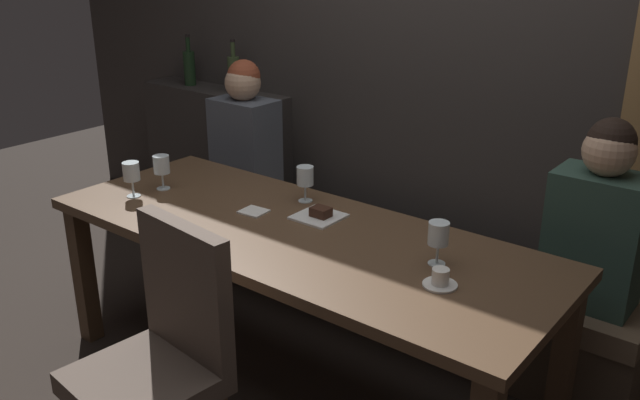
{
  "coord_description": "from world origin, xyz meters",
  "views": [
    {
      "loc": [
        1.65,
        -1.92,
        1.84
      ],
      "look_at": [
        0.04,
        0.12,
        0.84
      ],
      "focal_mm": 38.03,
      "sensor_mm": 36.0,
      "label": 1
    }
  ],
  "objects_px": {
    "chair_near_side": "(162,348)",
    "wine_glass_end_right": "(305,177)",
    "wine_glass_far_left": "(131,173)",
    "espresso_cup": "(440,279)",
    "diner_bearded": "(598,219)",
    "wine_bottle_pale_label": "(234,73)",
    "wine_bottle_dark_red": "(189,67)",
    "wine_glass_end_left": "(162,166)",
    "banquette_bench": "(384,278)",
    "wine_glass_near_right": "(438,236)",
    "dining_table": "(295,249)",
    "dessert_plate": "(320,215)",
    "diner_redhead": "(245,133)"
  },
  "relations": [
    {
      "from": "banquette_bench",
      "to": "espresso_cup",
      "type": "relative_size",
      "value": 20.83
    },
    {
      "from": "dining_table",
      "to": "espresso_cup",
      "type": "height_order",
      "value": "espresso_cup"
    },
    {
      "from": "chair_near_side",
      "to": "wine_glass_near_right",
      "type": "xyz_separation_m",
      "value": [
        0.59,
        0.8,
        0.29
      ]
    },
    {
      "from": "wine_glass_end_left",
      "to": "wine_glass_end_right",
      "type": "relative_size",
      "value": 1.0
    },
    {
      "from": "dessert_plate",
      "to": "wine_glass_near_right",
      "type": "bearing_deg",
      "value": -7.22
    },
    {
      "from": "diner_redhead",
      "to": "dining_table",
      "type": "bearing_deg",
      "value": -36.51
    },
    {
      "from": "wine_glass_far_left",
      "to": "espresso_cup",
      "type": "xyz_separation_m",
      "value": [
        1.53,
        0.11,
        -0.09
      ]
    },
    {
      "from": "dining_table",
      "to": "wine_bottle_pale_label",
      "type": "bearing_deg",
      "value": 142.72
    },
    {
      "from": "banquette_bench",
      "to": "espresso_cup",
      "type": "distance_m",
      "value": 1.16
    },
    {
      "from": "dining_table",
      "to": "chair_near_side",
      "type": "xyz_separation_m",
      "value": [
        0.02,
        -0.72,
        -0.09
      ]
    },
    {
      "from": "banquette_bench",
      "to": "wine_glass_end_right",
      "type": "bearing_deg",
      "value": -111.74
    },
    {
      "from": "dining_table",
      "to": "wine_bottle_dark_red",
      "type": "relative_size",
      "value": 6.75
    },
    {
      "from": "wine_glass_end_left",
      "to": "espresso_cup",
      "type": "bearing_deg",
      "value": -1.64
    },
    {
      "from": "diner_redhead",
      "to": "wine_glass_end_right",
      "type": "bearing_deg",
      "value": -29.02
    },
    {
      "from": "wine_bottle_pale_label",
      "to": "diner_redhead",
      "type": "bearing_deg",
      "value": -39.16
    },
    {
      "from": "wine_glass_near_right",
      "to": "wine_glass_end_left",
      "type": "bearing_deg",
      "value": -176.0
    },
    {
      "from": "chair_near_side",
      "to": "wine_glass_end_right",
      "type": "bearing_deg",
      "value": 100.96
    },
    {
      "from": "wine_bottle_dark_red",
      "to": "wine_glass_near_right",
      "type": "bearing_deg",
      "value": -21.71
    },
    {
      "from": "diner_redhead",
      "to": "wine_bottle_pale_label",
      "type": "relative_size",
      "value": 2.4
    },
    {
      "from": "wine_glass_end_right",
      "to": "wine_glass_far_left",
      "type": "bearing_deg",
      "value": -146.11
    },
    {
      "from": "wine_bottle_dark_red",
      "to": "banquette_bench",
      "type": "bearing_deg",
      "value": -10.5
    },
    {
      "from": "wine_glass_near_right",
      "to": "chair_near_side",
      "type": "bearing_deg",
      "value": -126.07
    },
    {
      "from": "banquette_bench",
      "to": "diner_bearded",
      "type": "bearing_deg",
      "value": -0.57
    },
    {
      "from": "wine_glass_end_right",
      "to": "wine_glass_near_right",
      "type": "height_order",
      "value": "same"
    },
    {
      "from": "diner_bearded",
      "to": "espresso_cup",
      "type": "relative_size",
      "value": 6.43
    },
    {
      "from": "chair_near_side",
      "to": "diner_bearded",
      "type": "distance_m",
      "value": 1.73
    },
    {
      "from": "dining_table",
      "to": "wine_glass_end_right",
      "type": "bearing_deg",
      "value": 121.51
    },
    {
      "from": "diner_bearded",
      "to": "dessert_plate",
      "type": "xyz_separation_m",
      "value": [
        -0.98,
        -0.53,
        -0.06
      ]
    },
    {
      "from": "diner_redhead",
      "to": "wine_bottle_pale_label",
      "type": "distance_m",
      "value": 0.56
    },
    {
      "from": "diner_bearded",
      "to": "wine_bottle_pale_label",
      "type": "xyz_separation_m",
      "value": [
        -2.36,
        0.36,
        0.26
      ]
    },
    {
      "from": "espresso_cup",
      "to": "wine_glass_near_right",
      "type": "bearing_deg",
      "value": 122.92
    },
    {
      "from": "diner_bearded",
      "to": "wine_bottle_pale_label",
      "type": "bearing_deg",
      "value": 171.41
    },
    {
      "from": "wine_glass_near_right",
      "to": "wine_glass_far_left",
      "type": "bearing_deg",
      "value": -170.17
    },
    {
      "from": "banquette_bench",
      "to": "wine_glass_far_left",
      "type": "distance_m",
      "value": 1.35
    },
    {
      "from": "wine_bottle_dark_red",
      "to": "wine_bottle_pale_label",
      "type": "relative_size",
      "value": 1.0
    },
    {
      "from": "chair_near_side",
      "to": "wine_glass_end_left",
      "type": "bearing_deg",
      "value": 139.46
    },
    {
      "from": "diner_redhead",
      "to": "wine_bottle_dark_red",
      "type": "bearing_deg",
      "value": 159.0
    },
    {
      "from": "diner_bearded",
      "to": "dining_table",
      "type": "bearing_deg",
      "value": -145.03
    },
    {
      "from": "wine_glass_far_left",
      "to": "espresso_cup",
      "type": "height_order",
      "value": "wine_glass_far_left"
    },
    {
      "from": "dining_table",
      "to": "chair_near_side",
      "type": "height_order",
      "value": "chair_near_side"
    },
    {
      "from": "wine_bottle_dark_red",
      "to": "wine_glass_end_left",
      "type": "height_order",
      "value": "wine_bottle_dark_red"
    },
    {
      "from": "wine_glass_end_right",
      "to": "espresso_cup",
      "type": "relative_size",
      "value": 1.37
    },
    {
      "from": "diner_bearded",
      "to": "wine_glass_near_right",
      "type": "height_order",
      "value": "diner_bearded"
    },
    {
      "from": "wine_bottle_dark_red",
      "to": "wine_glass_end_left",
      "type": "relative_size",
      "value": 1.99
    },
    {
      "from": "wine_glass_end_right",
      "to": "dessert_plate",
      "type": "distance_m",
      "value": 0.23
    },
    {
      "from": "dining_table",
      "to": "dessert_plate",
      "type": "relative_size",
      "value": 11.58
    },
    {
      "from": "diner_redhead",
      "to": "wine_glass_end_left",
      "type": "bearing_deg",
      "value": -76.23
    },
    {
      "from": "wine_bottle_pale_label",
      "to": "dessert_plate",
      "type": "height_order",
      "value": "wine_bottle_pale_label"
    },
    {
      "from": "wine_glass_near_right",
      "to": "banquette_bench",
      "type": "bearing_deg",
      "value": 134.61
    },
    {
      "from": "banquette_bench",
      "to": "chair_near_side",
      "type": "height_order",
      "value": "chair_near_side"
    }
  ]
}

